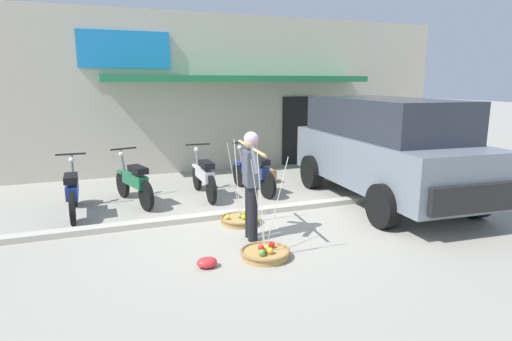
% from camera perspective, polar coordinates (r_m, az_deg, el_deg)
% --- Properties ---
extents(ground_plane, '(90.00, 90.00, 0.00)m').
position_cam_1_polar(ground_plane, '(7.36, -0.49, -7.56)').
color(ground_plane, '#9E998C').
extents(sidewalk_curb, '(20.00, 0.24, 0.10)m').
position_cam_1_polar(sidewalk_curb, '(7.97, -2.28, -5.66)').
color(sidewalk_curb, '#BAB4A5').
rests_on(sidewalk_curb, ground).
extents(fruit_vendor, '(0.23, 1.54, 1.70)m').
position_cam_1_polar(fruit_vendor, '(6.58, -0.65, -1.04)').
color(fruit_vendor, black).
rests_on(fruit_vendor, ground).
extents(fruit_basket_left_side, '(0.71, 0.71, 1.45)m').
position_cam_1_polar(fruit_basket_left_side, '(7.54, -2.11, -6.49)').
color(fruit_basket_left_side, '#B2894C').
rests_on(fruit_basket_left_side, ground).
extents(fruit_basket_right_side, '(0.71, 0.71, 1.45)m').
position_cam_1_polar(fruit_basket_right_side, '(6.14, 1.22, -10.85)').
color(fruit_basket_right_side, '#B2894C').
rests_on(fruit_basket_right_side, ground).
extents(motorcycle_nearest_shop, '(0.54, 1.82, 1.09)m').
position_cam_1_polar(motorcycle_nearest_shop, '(8.59, -23.18, -2.55)').
color(motorcycle_nearest_shop, black).
rests_on(motorcycle_nearest_shop, ground).
extents(motorcycle_second_in_row, '(0.67, 1.77, 1.09)m').
position_cam_1_polar(motorcycle_second_in_row, '(8.96, -15.90, -1.47)').
color(motorcycle_second_in_row, black).
rests_on(motorcycle_second_in_row, ground).
extents(motorcycle_third_in_row, '(0.54, 1.82, 1.09)m').
position_cam_1_polar(motorcycle_third_in_row, '(9.22, -6.94, -0.73)').
color(motorcycle_third_in_row, black).
rests_on(motorcycle_third_in_row, ground).
extents(motorcycle_end_of_row, '(0.54, 1.81, 1.09)m').
position_cam_1_polar(motorcycle_end_of_row, '(9.51, -0.32, -0.27)').
color(motorcycle_end_of_row, black).
rests_on(motorcycle_end_of_row, ground).
extents(parked_truck, '(2.42, 4.92, 2.10)m').
position_cam_1_polar(parked_truck, '(9.13, 16.68, 3.06)').
color(parked_truck, slate).
rests_on(parked_truck, ground).
extents(storefront_building, '(13.00, 6.00, 4.20)m').
position_cam_1_polar(storefront_building, '(14.43, -5.79, 10.38)').
color(storefront_building, beige).
rests_on(storefront_building, ground).
extents(plastic_litter_bag, '(0.28, 0.22, 0.14)m').
position_cam_1_polar(plastic_litter_bag, '(5.88, -6.54, -12.05)').
color(plastic_litter_bag, red).
rests_on(plastic_litter_bag, ground).
extents(wooden_crate, '(0.44, 0.36, 0.32)m').
position_cam_1_polar(wooden_crate, '(10.47, 1.27, -0.79)').
color(wooden_crate, olive).
rests_on(wooden_crate, ground).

